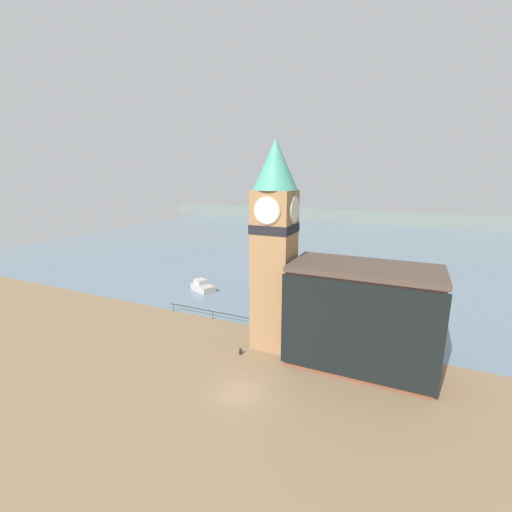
# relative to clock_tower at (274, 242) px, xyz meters

# --- Properties ---
(ground_plane) EXTENTS (160.00, 160.00, 0.00)m
(ground_plane) POSITION_rel_clock_tower_xyz_m (0.65, -9.24, -11.39)
(ground_plane) COLOR #846B4C
(water) EXTENTS (160.00, 120.00, 0.00)m
(water) POSITION_rel_clock_tower_xyz_m (0.65, 63.17, -11.39)
(water) COLOR slate
(water) RESTS_ON ground_plane
(far_shoreline) EXTENTS (180.00, 3.00, 5.00)m
(far_shoreline) POSITION_rel_clock_tower_xyz_m (0.65, 103.17, -8.89)
(far_shoreline) COLOR slate
(far_shoreline) RESTS_ON water
(pier_railing) EXTENTS (13.10, 0.08, 1.09)m
(pier_railing) POSITION_rel_clock_tower_xyz_m (-9.49, 2.92, -10.42)
(pier_railing) COLOR #232328
(pier_railing) RESTS_ON ground_plane
(clock_tower) EXTENTS (4.46, 4.46, 21.47)m
(clock_tower) POSITION_rel_clock_tower_xyz_m (0.00, 0.00, 0.00)
(clock_tower) COLOR #9E754C
(clock_tower) RESTS_ON ground_plane
(pier_building) EXTENTS (13.48, 6.97, 9.99)m
(pier_building) POSITION_rel_clock_tower_xyz_m (9.07, -0.50, -6.38)
(pier_building) COLOR brown
(pier_building) RESTS_ON ground_plane
(boat_near) EXTENTS (6.57, 2.03, 1.84)m
(boat_near) POSITION_rel_clock_tower_xyz_m (-6.04, 13.37, -10.72)
(boat_near) COLOR #333856
(boat_near) RESTS_ON water
(boat_far) EXTENTS (4.58, 3.67, 1.72)m
(boat_far) POSITION_rel_clock_tower_xyz_m (-16.93, 11.85, -10.74)
(boat_far) COLOR #B7B2A8
(boat_far) RESTS_ON water
(mooring_bollard_near) EXTENTS (0.32, 0.32, 0.64)m
(mooring_bollard_near) POSITION_rel_clock_tower_xyz_m (-2.25, -3.44, -11.05)
(mooring_bollard_near) COLOR black
(mooring_bollard_near) RESTS_ON ground_plane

